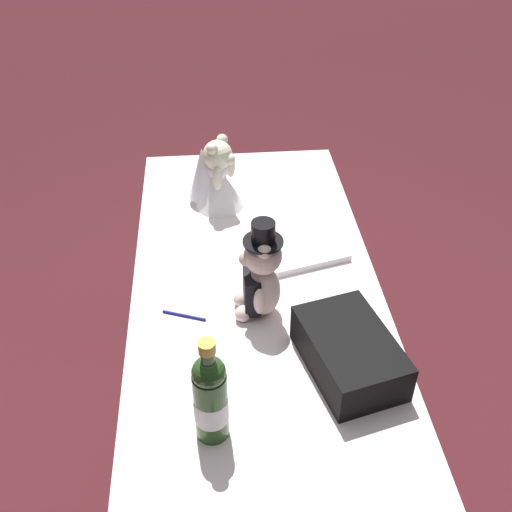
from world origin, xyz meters
name	(u,v)px	position (x,y,z in m)	size (l,w,h in m)	color
ground_plane	(256,446)	(0.00, 0.00, 0.00)	(12.00, 12.00, 0.00)	#47191E
reception_table	(256,375)	(0.00, 0.00, 0.39)	(1.56, 0.71, 0.79)	white
teddy_bear_groom	(260,277)	(0.12, 0.00, 0.91)	(0.14, 0.13, 0.29)	beige
teddy_bear_bride	(214,177)	(-0.43, -0.10, 0.89)	(0.20, 0.22, 0.25)	white
champagne_bottle	(210,397)	(0.50, -0.14, 0.91)	(0.08, 0.08, 0.28)	#295020
signing_pen	(186,316)	(0.12, -0.20, 0.79)	(0.05, 0.12, 0.01)	navy
gift_case_black	(349,352)	(0.34, 0.20, 0.84)	(0.33, 0.26, 0.11)	black
guestbook	(299,247)	(-0.15, 0.15, 0.80)	(0.21, 0.25, 0.02)	white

